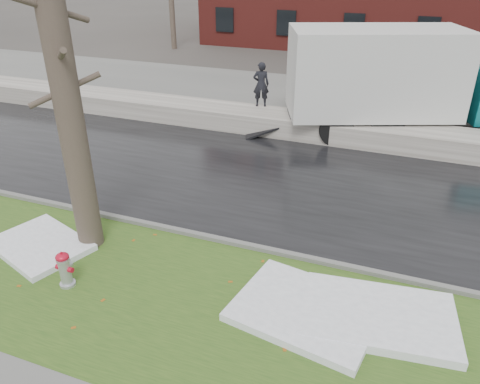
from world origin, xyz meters
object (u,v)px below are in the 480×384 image
(fire_hydrant, at_px, (65,268))
(tree, at_px, (66,94))
(worker, at_px, (261,84))
(box_truck, at_px, (407,80))

(fire_hydrant, height_order, tree, tree)
(fire_hydrant, distance_m, worker, 10.97)
(fire_hydrant, bearing_deg, box_truck, 63.81)
(tree, bearing_deg, fire_hydrant, -70.91)
(fire_hydrant, relative_size, tree, 0.11)
(tree, distance_m, box_truck, 12.14)
(tree, relative_size, worker, 4.20)
(fire_hydrant, height_order, worker, worker)
(fire_hydrant, relative_size, box_truck, 0.07)
(tree, bearing_deg, worker, 83.77)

